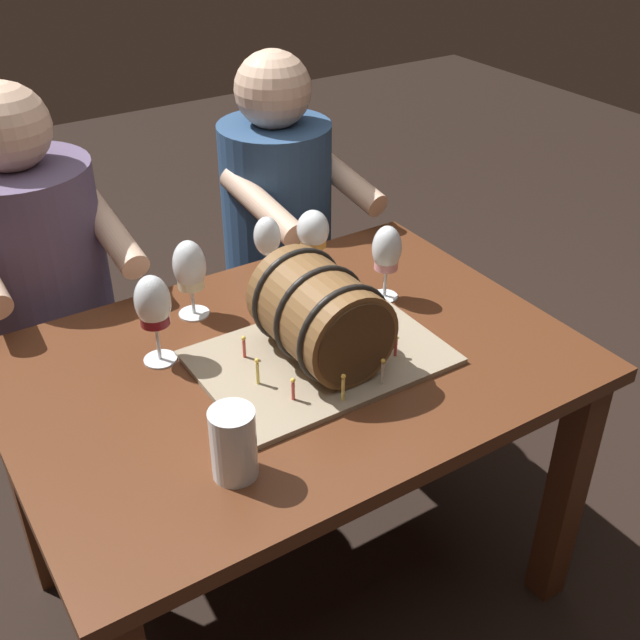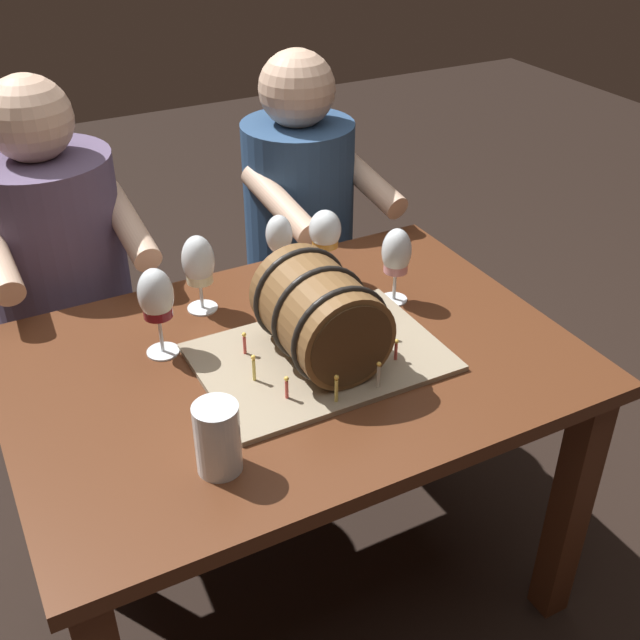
{
  "view_description": "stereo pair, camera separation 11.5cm",
  "coord_description": "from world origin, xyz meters",
  "px_view_note": "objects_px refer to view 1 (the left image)",
  "views": [
    {
      "loc": [
        -0.68,
        -1.18,
        1.69
      ],
      "look_at": [
        0.05,
        -0.04,
        0.82
      ],
      "focal_mm": 43.76,
      "sensor_mm": 36.0,
      "label": 1
    },
    {
      "loc": [
        -0.58,
        -1.24,
        1.69
      ],
      "look_at": [
        0.05,
        -0.04,
        0.82
      ],
      "focal_mm": 43.76,
      "sensor_mm": 36.0,
      "label": 2
    }
  ],
  "objects_px": {
    "wine_glass_red": "(153,305)",
    "beer_pint": "(234,445)",
    "dining_table": "(292,401)",
    "wine_glass_rose": "(387,252)",
    "wine_glass_amber": "(313,232)",
    "person_seated_right": "(279,264)",
    "wine_glass_empty": "(267,238)",
    "wine_glass_white": "(190,269)",
    "person_seated_left": "(50,324)",
    "barrel_cake": "(320,321)"
  },
  "relations": [
    {
      "from": "dining_table",
      "to": "barrel_cake",
      "type": "xyz_separation_m",
      "value": [
        0.05,
        -0.04,
        0.22
      ]
    },
    {
      "from": "barrel_cake",
      "to": "beer_pint",
      "type": "xyz_separation_m",
      "value": [
        -0.31,
        -0.21,
        -0.03
      ]
    },
    {
      "from": "wine_glass_red",
      "to": "wine_glass_rose",
      "type": "bearing_deg",
      "value": -4.74
    },
    {
      "from": "wine_glass_white",
      "to": "beer_pint",
      "type": "height_order",
      "value": "wine_glass_white"
    },
    {
      "from": "dining_table",
      "to": "wine_glass_white",
      "type": "distance_m",
      "value": 0.38
    },
    {
      "from": "beer_pint",
      "to": "person_seated_right",
      "type": "relative_size",
      "value": 0.12
    },
    {
      "from": "wine_glass_rose",
      "to": "wine_glass_amber",
      "type": "bearing_deg",
      "value": 121.18
    },
    {
      "from": "wine_glass_red",
      "to": "wine_glass_white",
      "type": "bearing_deg",
      "value": 43.13
    },
    {
      "from": "wine_glass_empty",
      "to": "dining_table",
      "type": "bearing_deg",
      "value": -111.28
    },
    {
      "from": "person_seated_left",
      "to": "person_seated_right",
      "type": "relative_size",
      "value": 1.02
    },
    {
      "from": "beer_pint",
      "to": "wine_glass_rose",
      "type": "bearing_deg",
      "value": 30.72
    },
    {
      "from": "barrel_cake",
      "to": "wine_glass_empty",
      "type": "bearing_deg",
      "value": 78.67
    },
    {
      "from": "dining_table",
      "to": "wine_glass_amber",
      "type": "distance_m",
      "value": 0.42
    },
    {
      "from": "wine_glass_white",
      "to": "wine_glass_amber",
      "type": "xyz_separation_m",
      "value": [
        0.32,
        -0.01,
        0.01
      ]
    },
    {
      "from": "dining_table",
      "to": "wine_glass_white",
      "type": "bearing_deg",
      "value": 109.85
    },
    {
      "from": "wine_glass_rose",
      "to": "person_seated_left",
      "type": "xyz_separation_m",
      "value": [
        -0.67,
        0.57,
        -0.28
      ]
    },
    {
      "from": "wine_glass_amber",
      "to": "beer_pint",
      "type": "xyz_separation_m",
      "value": [
        -0.48,
        -0.51,
        -0.06
      ]
    },
    {
      "from": "dining_table",
      "to": "barrel_cake",
      "type": "relative_size",
      "value": 2.33
    },
    {
      "from": "person_seated_left",
      "to": "wine_glass_empty",
      "type": "bearing_deg",
      "value": -37.5
    },
    {
      "from": "wine_glass_amber",
      "to": "person_seated_right",
      "type": "relative_size",
      "value": 0.16
    },
    {
      "from": "beer_pint",
      "to": "barrel_cake",
      "type": "bearing_deg",
      "value": 34.12
    },
    {
      "from": "dining_table",
      "to": "wine_glass_amber",
      "type": "xyz_separation_m",
      "value": [
        0.22,
        0.26,
        0.25
      ]
    },
    {
      "from": "person_seated_left",
      "to": "wine_glass_red",
      "type": "bearing_deg",
      "value": -77.83
    },
    {
      "from": "dining_table",
      "to": "wine_glass_white",
      "type": "xyz_separation_m",
      "value": [
        -0.1,
        0.27,
        0.24
      ]
    },
    {
      "from": "dining_table",
      "to": "wine_glass_red",
      "type": "distance_m",
      "value": 0.38
    },
    {
      "from": "dining_table",
      "to": "wine_glass_red",
      "type": "height_order",
      "value": "wine_glass_red"
    },
    {
      "from": "person_seated_right",
      "to": "wine_glass_rose",
      "type": "bearing_deg",
      "value": -93.01
    },
    {
      "from": "barrel_cake",
      "to": "beer_pint",
      "type": "distance_m",
      "value": 0.38
    },
    {
      "from": "dining_table",
      "to": "beer_pint",
      "type": "distance_m",
      "value": 0.4
    },
    {
      "from": "person_seated_right",
      "to": "beer_pint",
      "type": "bearing_deg",
      "value": -123.74
    },
    {
      "from": "wine_glass_rose",
      "to": "wine_glass_red",
      "type": "distance_m",
      "value": 0.56
    },
    {
      "from": "wine_glass_amber",
      "to": "person_seated_left",
      "type": "bearing_deg",
      "value": 144.68
    },
    {
      "from": "barrel_cake",
      "to": "wine_glass_empty",
      "type": "height_order",
      "value": "barrel_cake"
    },
    {
      "from": "wine_glass_red",
      "to": "beer_pint",
      "type": "xyz_separation_m",
      "value": [
        -0.02,
        -0.39,
        -0.07
      ]
    },
    {
      "from": "wine_glass_empty",
      "to": "wine_glass_red",
      "type": "xyz_separation_m",
      "value": [
        -0.36,
        -0.16,
        0.01
      ]
    },
    {
      "from": "wine_glass_rose",
      "to": "wine_glass_white",
      "type": "relative_size",
      "value": 0.99
    },
    {
      "from": "dining_table",
      "to": "person_seated_right",
      "type": "xyz_separation_m",
      "value": [
        0.35,
        0.67,
        -0.06
      ]
    },
    {
      "from": "wine_glass_red",
      "to": "person_seated_right",
      "type": "bearing_deg",
      "value": 41.63
    },
    {
      "from": "wine_glass_red",
      "to": "person_seated_right",
      "type": "xyz_separation_m",
      "value": [
        0.59,
        0.52,
        -0.32
      ]
    },
    {
      "from": "beer_pint",
      "to": "wine_glass_red",
      "type": "bearing_deg",
      "value": 86.73
    },
    {
      "from": "wine_glass_amber",
      "to": "beer_pint",
      "type": "height_order",
      "value": "wine_glass_amber"
    },
    {
      "from": "wine_glass_red",
      "to": "person_seated_left",
      "type": "height_order",
      "value": "person_seated_left"
    },
    {
      "from": "wine_glass_empty",
      "to": "wine_glass_red",
      "type": "relative_size",
      "value": 0.87
    },
    {
      "from": "wine_glass_empty",
      "to": "wine_glass_red",
      "type": "distance_m",
      "value": 0.39
    },
    {
      "from": "barrel_cake",
      "to": "beer_pint",
      "type": "bearing_deg",
      "value": -145.88
    },
    {
      "from": "wine_glass_amber",
      "to": "wine_glass_red",
      "type": "bearing_deg",
      "value": -165.57
    },
    {
      "from": "dining_table",
      "to": "person_seated_left",
      "type": "height_order",
      "value": "person_seated_left"
    },
    {
      "from": "wine_glass_rose",
      "to": "person_seated_right",
      "type": "xyz_separation_m",
      "value": [
        0.03,
        0.57,
        -0.3
      ]
    },
    {
      "from": "dining_table",
      "to": "barrel_cake",
      "type": "distance_m",
      "value": 0.22
    },
    {
      "from": "wine_glass_red",
      "to": "person_seated_left",
      "type": "distance_m",
      "value": 0.61
    }
  ]
}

